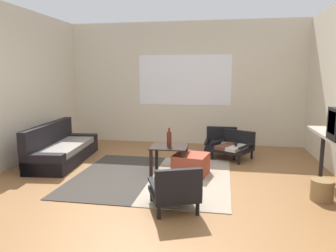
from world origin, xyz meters
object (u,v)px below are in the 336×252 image
object	(u,v)px
coffee_table	(169,152)
wicker_basket	(322,190)
ottoman_orange	(191,165)
glass_bottle	(169,139)
armchair_corner	(234,146)
clay_vase	(336,124)
armchair_striped_foreground	(175,190)
couch	(61,150)
armchair_by_window	(221,143)

from	to	relation	value
coffee_table	wicker_basket	distance (m)	2.19
ottoman_orange	glass_bottle	xyz separation A→B (m)	(-0.34, -0.01, 0.40)
armchair_corner	clay_vase	size ratio (longest dim) A/B	2.54
armchair_corner	wicker_basket	size ratio (longest dim) A/B	3.08
armchair_corner	coffee_table	bearing A→B (deg)	-132.69
ottoman_orange	wicker_basket	size ratio (longest dim) A/B	1.81
ottoman_orange	glass_bottle	distance (m)	0.53
coffee_table	glass_bottle	bearing A→B (deg)	-81.59
coffee_table	armchair_corner	size ratio (longest dim) A/B	0.68
coffee_table	armchair_striped_foreground	xyz separation A→B (m)	(0.30, -1.35, -0.09)
clay_vase	couch	bearing A→B (deg)	172.31
clay_vase	glass_bottle	distance (m)	2.35
coffee_table	clay_vase	world-z (taller)	clay_vase
armchair_corner	wicker_basket	world-z (taller)	armchair_corner
couch	armchair_striped_foreground	world-z (taller)	couch
armchair_by_window	armchair_corner	distance (m)	0.33
clay_vase	wicker_basket	distance (m)	0.94
armchair_by_window	glass_bottle	xyz separation A→B (m)	(-0.79, -1.36, 0.33)
glass_bottle	wicker_basket	bearing A→B (deg)	-19.01
coffee_table	armchair_corner	world-z (taller)	armchair_corner
armchair_by_window	armchair_corner	world-z (taller)	armchair_by_window
coffee_table	armchair_by_window	xyz separation A→B (m)	(0.79, 1.34, -0.11)
couch	armchair_striped_foreground	bearing A→B (deg)	-35.98
couch	clay_vase	bearing A→B (deg)	-7.69
armchair_by_window	clay_vase	world-z (taller)	clay_vase
coffee_table	armchair_striped_foreground	world-z (taller)	armchair_striped_foreground
armchair_corner	couch	bearing A→B (deg)	-165.91
armchair_striped_foreground	wicker_basket	world-z (taller)	armchair_striped_foreground
armchair_by_window	glass_bottle	size ratio (longest dim) A/B	2.20
armchair_by_window	armchair_corner	size ratio (longest dim) A/B	0.76
armchair_striped_foreground	armchair_by_window	bearing A→B (deg)	79.67
coffee_table	ottoman_orange	world-z (taller)	coffee_table
clay_vase	glass_bottle	world-z (taller)	clay_vase
armchair_striped_foreground	clay_vase	world-z (taller)	clay_vase
ottoman_orange	clay_vase	size ratio (longest dim) A/B	1.49
coffee_table	armchair_by_window	bearing A→B (deg)	59.47
couch	armchair_by_window	bearing A→B (deg)	19.39
wicker_basket	glass_bottle	bearing A→B (deg)	160.99
wicker_basket	armchair_by_window	bearing A→B (deg)	121.50
couch	ottoman_orange	world-z (taller)	couch
armchair_by_window	armchair_corner	bearing A→B (deg)	-43.20
armchair_striped_foreground	glass_bottle	bearing A→B (deg)	102.69
couch	ottoman_orange	bearing A→B (deg)	-8.50
armchair_by_window	wicker_basket	bearing A→B (deg)	-58.50
armchair_striped_foreground	glass_bottle	distance (m)	1.40
couch	coffee_table	xyz separation A→B (m)	(2.03, -0.35, 0.13)
armchair_corner	armchair_by_window	bearing A→B (deg)	136.80
coffee_table	couch	bearing A→B (deg)	170.25
armchair_striped_foreground	ottoman_orange	world-z (taller)	armchair_striped_foreground
armchair_corner	ottoman_orange	world-z (taller)	armchair_corner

